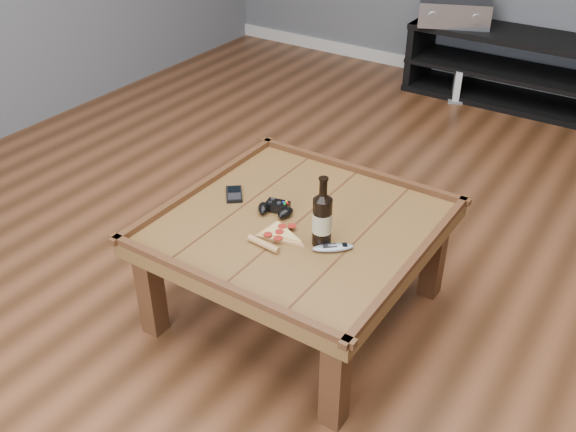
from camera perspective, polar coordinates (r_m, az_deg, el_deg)
The scene contains 11 objects.
ground at distance 2.77m, azimuth 0.83°, elevation -8.33°, with size 6.00×6.00×0.00m, color #412412.
baseboard at distance 5.19m, azimuth 19.38°, elevation 11.02°, with size 5.00×0.02×0.10m, color silver.
coffee_table at distance 2.53m, azimuth 0.90°, elevation -1.63°, with size 1.03×1.03×0.48m.
media_console at distance 4.90m, azimuth 18.98°, elevation 12.34°, with size 1.40×0.45×0.50m.
beer_bottle at distance 2.31m, azimuth 3.06°, elevation -0.18°, with size 0.07×0.07×0.28m.
game_controller at distance 2.54m, azimuth -1.10°, elevation 0.68°, with size 0.16×0.12×0.04m.
pizza_slice at distance 2.40m, azimuth -0.97°, elevation -1.74°, with size 0.17×0.26×0.03m.
smartphone at distance 2.66m, azimuth -4.81°, elevation 1.95°, with size 0.13×0.13×0.02m.
remote_control at distance 2.34m, azimuth 4.03°, elevation -2.81°, with size 0.15×0.13×0.02m.
av_receiver at distance 4.92m, azimuth 14.55°, elevation 17.30°, with size 0.60×0.56×0.17m.
game_console at distance 4.87m, azimuth 14.77°, elevation 11.12°, with size 0.16×0.21×0.23m.
Camera 1 is at (1.12, -1.76, 1.82)m, focal length 40.00 mm.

